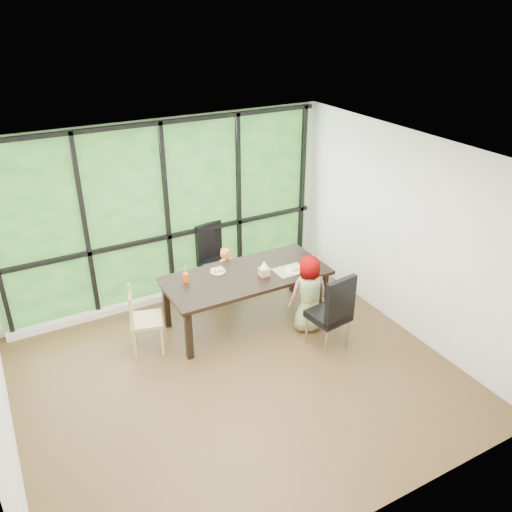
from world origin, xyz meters
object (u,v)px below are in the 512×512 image
at_px(chair_end_beech, 146,320).
at_px(green_cup, 312,263).
at_px(orange_cup, 186,278).
at_px(dining_table, 246,298).
at_px(chair_interior_leather, 328,310).
at_px(plate_near, 294,270).
at_px(child_older, 309,294).
at_px(tissue_box, 264,272).
at_px(chair_window_leather, 217,259).
at_px(plate_far, 218,271).
at_px(child_toddler, 227,275).

bearing_deg(chair_end_beech, green_cup, -81.46).
bearing_deg(chair_end_beech, orange_cup, -58.62).
height_order(dining_table, green_cup, green_cup).
relative_size(chair_interior_leather, plate_near, 4.41).
height_order(child_older, green_cup, child_older).
bearing_deg(tissue_box, green_cup, -9.84).
bearing_deg(dining_table, chair_window_leather, 89.38).
distance_m(dining_table, plate_far, 0.55).
distance_m(plate_far, tissue_box, 0.64).
relative_size(plate_near, orange_cup, 1.98).
bearing_deg(tissue_box, orange_cup, 161.00).
relative_size(dining_table, tissue_box, 17.57).
bearing_deg(chair_window_leather, green_cup, -68.21).
distance_m(plate_near, green_cup, 0.27).
bearing_deg(chair_interior_leather, child_toddler, -75.14).
distance_m(chair_window_leather, orange_cup, 1.15).
height_order(chair_window_leather, tissue_box, chair_window_leather).
bearing_deg(tissue_box, chair_interior_leather, -62.42).
relative_size(green_cup, tissue_box, 1.00).
bearing_deg(dining_table, child_older, -40.47).
height_order(dining_table, tissue_box, tissue_box).
distance_m(child_older, tissue_box, 0.68).
height_order(chair_interior_leather, child_toddler, chair_interior_leather).
height_order(plate_near, tissue_box, tissue_box).
bearing_deg(dining_table, plate_far, 140.75).
height_order(chair_window_leather, green_cup, chair_window_leather).
height_order(chair_window_leather, chair_end_beech, chair_window_leather).
distance_m(child_older, green_cup, 0.47).
height_order(dining_table, chair_interior_leather, chair_interior_leather).
relative_size(dining_table, child_older, 2.04).
bearing_deg(chair_window_leather, plate_near, -76.34).
height_order(plate_near, green_cup, green_cup).
relative_size(child_older, plate_near, 4.51).
distance_m(chair_interior_leather, tissue_box, 1.02).
relative_size(child_toddler, orange_cup, 7.09).
xyz_separation_m(child_older, plate_near, (-0.03, 0.35, 0.21)).
relative_size(chair_end_beech, child_older, 0.81).
relative_size(child_toddler, plate_far, 4.08).
distance_m(dining_table, chair_interior_leather, 1.22).
relative_size(chair_interior_leather, child_older, 0.98).
xyz_separation_m(child_older, green_cup, (0.24, 0.31, 0.26)).
xyz_separation_m(dining_table, child_older, (0.67, -0.57, 0.18)).
bearing_deg(plate_near, orange_cup, 163.53).
distance_m(child_toddler, orange_cup, 0.97).
xyz_separation_m(dining_table, orange_cup, (-0.80, 0.20, 0.44)).
bearing_deg(green_cup, orange_cup, 164.68).
distance_m(dining_table, child_older, 0.89).
bearing_deg(plate_near, child_toddler, 127.55).
bearing_deg(tissue_box, plate_near, -10.43).
bearing_deg(chair_end_beech, tissue_box, -80.22).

